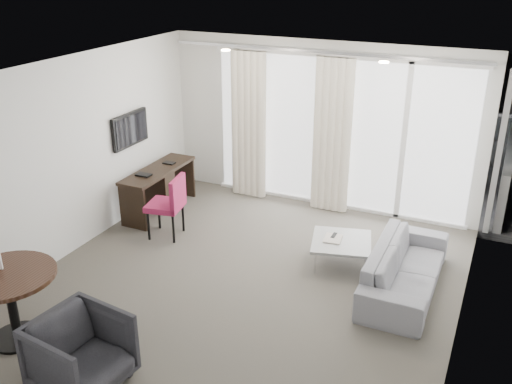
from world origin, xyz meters
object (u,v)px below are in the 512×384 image
at_px(desk_chair, 165,206).
at_px(rattan_chair_b, 458,175).
at_px(tub_armchair, 81,353).
at_px(coffee_table, 341,252).
at_px(sofa, 405,268).
at_px(desk, 159,190).
at_px(rattan_chair_a, 415,155).
at_px(round_table, 12,307).

relative_size(desk_chair, rattan_chair_b, 1.16).
relative_size(tub_armchair, coffee_table, 1.05).
bearing_deg(rattan_chair_b, sofa, -76.57).
xyz_separation_m(desk, rattan_chair_a, (3.37, 3.08, 0.10)).
height_order(desk, coffee_table, desk).
bearing_deg(rattan_chair_b, rattan_chair_a, 162.27).
bearing_deg(coffee_table, desk, 172.27).
height_order(round_table, rattan_chair_a, rattan_chair_a).
height_order(sofa, rattan_chair_b, rattan_chair_b).
xyz_separation_m(round_table, rattan_chair_b, (3.75, 5.87, 0.00)).
xyz_separation_m(coffee_table, rattan_chair_b, (1.10, 2.92, 0.23)).
distance_m(coffee_table, rattan_chair_b, 3.13).
distance_m(tub_armchair, coffee_table, 3.56).
bearing_deg(sofa, desk_chair, 90.09).
height_order(coffee_table, rattan_chair_b, rattan_chair_b).
distance_m(tub_armchair, sofa, 3.81).
relative_size(desk, rattan_chair_b, 1.87).
distance_m(round_table, coffee_table, 3.97).
height_order(desk_chair, round_table, desk_chair).
xyz_separation_m(tub_armchair, sofa, (2.42, 2.94, -0.08)).
relative_size(tub_armchair, rattan_chair_a, 0.88).
bearing_deg(rattan_chair_a, coffee_table, -110.54).
bearing_deg(sofa, tub_armchair, 140.60).
xyz_separation_m(desk_chair, round_table, (-0.13, -2.69, -0.06)).
distance_m(desk_chair, round_table, 2.69).
bearing_deg(coffee_table, round_table, -131.92).
xyz_separation_m(tub_armchair, coffee_table, (1.54, 3.20, -0.19)).
relative_size(sofa, rattan_chair_b, 2.43).
bearing_deg(coffee_table, tub_armchair, -115.71).
relative_size(coffee_table, rattan_chair_a, 0.84).
distance_m(round_table, rattan_chair_a, 7.09).
distance_m(tub_armchair, rattan_chair_a, 6.94).
xyz_separation_m(desk_chair, rattan_chair_a, (2.81, 3.76, -0.01)).
xyz_separation_m(sofa, rattan_chair_a, (-0.58, 3.76, 0.17)).
bearing_deg(sofa, desk, 80.26).
distance_m(desk_chair, rattan_chair_b, 4.83).
bearing_deg(coffee_table, rattan_chair_a, 85.26).
bearing_deg(sofa, coffee_table, 73.37).
xyz_separation_m(desk_chair, rattan_chair_b, (3.63, 3.19, -0.06)).
bearing_deg(rattan_chair_b, desk_chair, -121.14).
bearing_deg(round_table, desk_chair, 87.27).
bearing_deg(coffee_table, sofa, -16.63).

